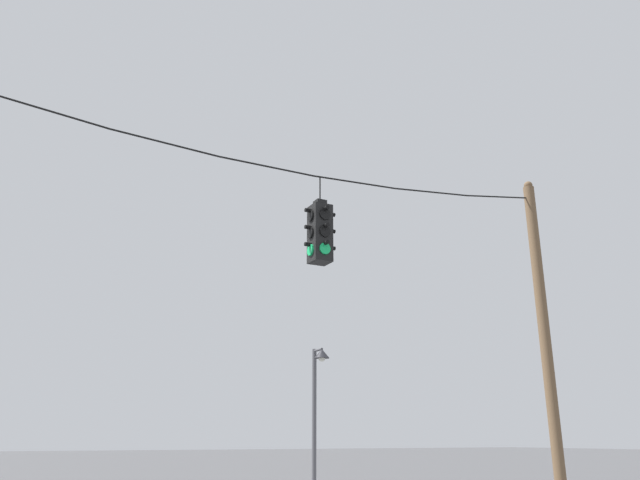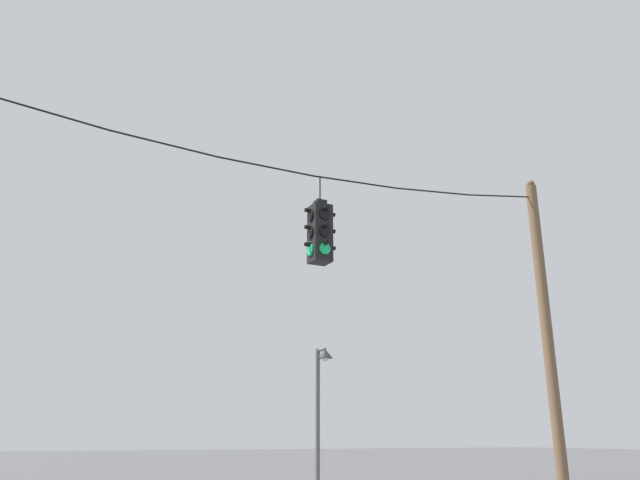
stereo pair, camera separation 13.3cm
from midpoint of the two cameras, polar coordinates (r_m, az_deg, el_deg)
name	(u,v)px [view 2 (the right image)]	position (r m, az deg, el deg)	size (l,w,h in m)	color
utility_pole_right	(548,347)	(13.42, 20.43, -9.14)	(0.23, 0.23, 7.17)	brown
span_wire	(268,158)	(10.83, -4.44, 7.52)	(12.19, 0.03, 0.55)	black
traffic_light_near_right_pole	(320,233)	(10.76, 0.35, 0.64)	(0.58, 0.58, 1.59)	black
street_lamp	(321,394)	(17.14, 0.32, -13.94)	(0.41, 0.71, 4.18)	#515156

